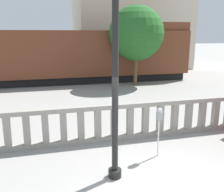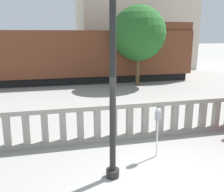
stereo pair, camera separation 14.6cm
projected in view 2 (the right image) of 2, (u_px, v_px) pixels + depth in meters
The scene contains 6 objects.
balustrade at pixel (122, 122), 8.26m from camera, with size 17.73×0.24×1.22m.
lamppost at pixel (113, 7), 5.21m from camera, with size 0.43×0.43×6.61m.
parking_meter at pixel (158, 118), 6.92m from camera, with size 0.18×0.18×1.45m.
train_near at pixel (40, 56), 17.37m from camera, with size 22.30×2.81×4.27m.
building_block at pixel (133, 23), 25.84m from camera, with size 11.07×7.45×9.03m.
tree_left at pixel (138, 33), 16.47m from camera, with size 3.63×3.63×5.30m.
Camera 2 is at (-2.12, -4.27, 3.43)m, focal length 40.00 mm.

